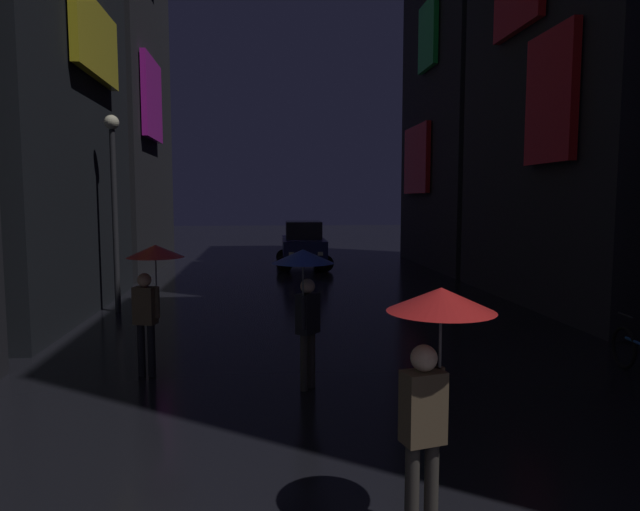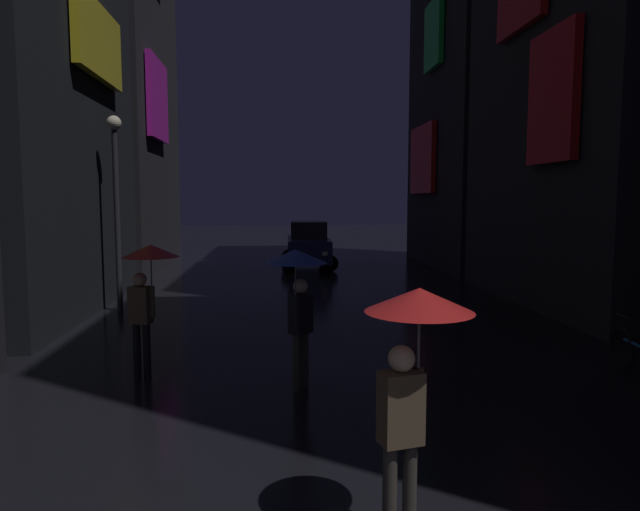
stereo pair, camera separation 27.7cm
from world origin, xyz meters
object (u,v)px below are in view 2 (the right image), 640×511
Objects in this scene: pedestrian_foreground_left_red at (413,343)px; car_distant at (308,245)px; pedestrian_midstreet_centre_red at (147,273)px; pedestrian_foreground_right_blue at (297,280)px; streetlamp_left_far at (116,188)px.

car_distant is at bearing 88.96° from pedestrian_foreground_left_red.
pedestrian_midstreet_centre_red is 2.55m from pedestrian_foreground_right_blue.
car_distant is (3.48, 14.30, -0.74)m from pedestrian_midstreet_centre_red.
pedestrian_midstreet_centre_red is 5.98m from streetlamp_left_far.
pedestrian_midstreet_centre_red reaches higher than car_distant.
car_distant is 10.55m from streetlamp_left_far.
pedestrian_midstreet_centre_red is 0.51× the size of car_distant.
streetlamp_left_far reaches higher than car_distant.
streetlamp_left_far is (-5.02, 10.22, 1.44)m from pedestrian_foreground_left_red.
pedestrian_foreground_left_red is (3.13, -4.73, 0.00)m from pedestrian_midstreet_centre_red.
pedestrian_foreground_right_blue is 3.81m from pedestrian_foreground_left_red.
pedestrian_foreground_right_blue is (2.35, -1.00, 0.00)m from pedestrian_midstreet_centre_red.
streetlamp_left_far reaches higher than pedestrian_foreground_left_red.
pedestrian_foreground_right_blue is 15.36m from car_distant.
pedestrian_foreground_left_red is at bearing -56.52° from pedestrian_midstreet_centre_red.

